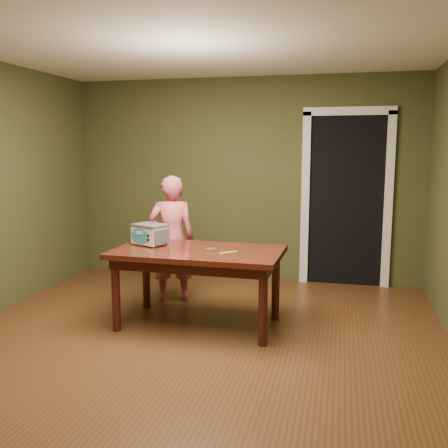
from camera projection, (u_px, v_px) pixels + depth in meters
The scene contains 8 objects.
floor at pixel (186, 351), 4.25m from camera, with size 5.00×5.00×0.00m, color #5A3219.
room_shell at pixel (184, 149), 3.99m from camera, with size 4.52×5.02×2.61m.
doorway at pixel (346, 199), 6.47m from camera, with size 1.10×0.66×2.25m.
dining_table at pixel (198, 260), 4.79m from camera, with size 1.62×0.94×0.75m.
toy_oven at pixel (150, 234), 4.98m from camera, with size 0.40×0.34×0.21m.
baking_pan at pixel (210, 250), 4.70m from camera, with size 0.10×0.10×0.02m.
spatula at pixel (228, 252), 4.63m from camera, with size 0.18×0.03×0.01m, color #D8D25E.
child at pixel (172, 239), 5.56m from camera, with size 0.52×0.34×1.42m, color #D25667.
Camera 1 is at (1.24, -3.85, 1.72)m, focal length 40.00 mm.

